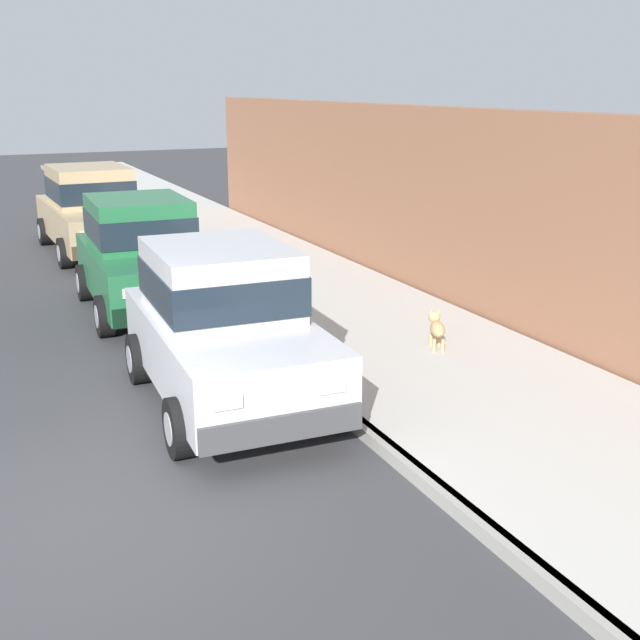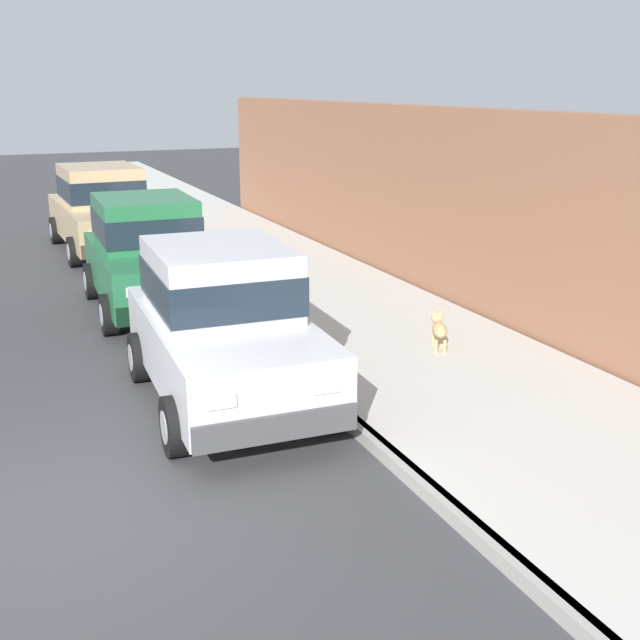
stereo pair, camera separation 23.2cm
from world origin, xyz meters
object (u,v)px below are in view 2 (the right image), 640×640
Objects in this scene: car_silver_hatchback at (224,323)px; car_tan_sedan at (102,208)px; dog_tan at (439,328)px; car_green_hatchback at (148,252)px.

car_tan_sedan is (0.05, 9.74, 0.01)m from car_silver_hatchback.
car_silver_hatchback is at bearing -173.99° from dog_tan.
dog_tan is at bearing -71.62° from car_tan_sedan.
car_silver_hatchback and car_green_hatchback have the same top height.
car_tan_sedan is at bearing 108.38° from dog_tan.
car_tan_sedan is 9.93m from dog_tan.
car_tan_sedan reaches higher than dog_tan.
dog_tan is (3.18, 0.33, -0.55)m from car_silver_hatchback.
dog_tan is at bearing -52.38° from car_green_hatchback.
car_silver_hatchback reaches higher than dog_tan.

